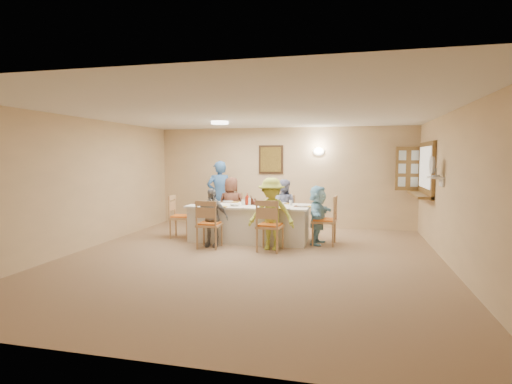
% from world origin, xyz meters
% --- Properties ---
extents(ground, '(7.00, 7.00, 0.00)m').
position_xyz_m(ground, '(0.00, 0.00, 0.00)').
color(ground, '#9D7951').
extents(room_walls, '(7.00, 7.00, 7.00)m').
position_xyz_m(room_walls, '(0.00, 0.00, 1.51)').
color(room_walls, beige).
rests_on(room_walls, ground).
extents(wall_picture, '(0.62, 0.05, 0.72)m').
position_xyz_m(wall_picture, '(-0.30, 3.46, 1.70)').
color(wall_picture, black).
rests_on(wall_picture, room_walls).
extents(wall_sconce, '(0.26, 0.09, 0.18)m').
position_xyz_m(wall_sconce, '(0.90, 3.44, 1.90)').
color(wall_sconce, white).
rests_on(wall_sconce, room_walls).
extents(ceiling_light, '(0.36, 0.36, 0.05)m').
position_xyz_m(ceiling_light, '(-1.00, 1.50, 2.47)').
color(ceiling_light, white).
rests_on(ceiling_light, room_walls).
extents(serving_hatch, '(0.06, 1.50, 1.15)m').
position_xyz_m(serving_hatch, '(3.21, 2.40, 1.50)').
color(serving_hatch, brown).
rests_on(serving_hatch, room_walls).
extents(hatch_sill, '(0.30, 1.50, 0.05)m').
position_xyz_m(hatch_sill, '(3.09, 2.40, 0.97)').
color(hatch_sill, brown).
rests_on(hatch_sill, room_walls).
extents(shutter_door, '(0.55, 0.04, 1.00)m').
position_xyz_m(shutter_door, '(2.95, 3.16, 1.50)').
color(shutter_door, brown).
rests_on(shutter_door, room_walls).
extents(fan_shelf, '(0.22, 0.36, 0.03)m').
position_xyz_m(fan_shelf, '(3.13, 1.05, 1.40)').
color(fan_shelf, white).
rests_on(fan_shelf, room_walls).
extents(desk_fan, '(0.30, 0.30, 0.28)m').
position_xyz_m(desk_fan, '(3.10, 1.05, 1.55)').
color(desk_fan, '#A5A5A8').
rests_on(desk_fan, fan_shelf).
extents(dining_table, '(2.51, 1.06, 0.76)m').
position_xyz_m(dining_table, '(-0.38, 1.56, 0.38)').
color(dining_table, silver).
rests_on(dining_table, ground).
extents(chair_back_left, '(0.51, 0.51, 0.93)m').
position_xyz_m(chair_back_left, '(-0.98, 2.36, 0.47)').
color(chair_back_left, tan).
rests_on(chair_back_left, ground).
extents(chair_back_right, '(0.50, 0.50, 0.90)m').
position_xyz_m(chair_back_right, '(0.22, 2.36, 0.45)').
color(chair_back_right, tan).
rests_on(chair_back_right, ground).
extents(chair_front_left, '(0.46, 0.46, 0.95)m').
position_xyz_m(chair_front_left, '(-0.98, 0.76, 0.47)').
color(chair_front_left, tan).
rests_on(chair_front_left, ground).
extents(chair_front_right, '(0.52, 0.52, 0.98)m').
position_xyz_m(chair_front_right, '(0.22, 0.76, 0.49)').
color(chair_front_right, tan).
rests_on(chair_front_right, ground).
extents(chair_left_end, '(0.49, 0.49, 0.94)m').
position_xyz_m(chair_left_end, '(-1.93, 1.56, 0.47)').
color(chair_left_end, tan).
rests_on(chair_left_end, ground).
extents(chair_right_end, '(0.51, 0.51, 1.00)m').
position_xyz_m(chair_right_end, '(1.17, 1.56, 0.50)').
color(chair_right_end, tan).
rests_on(chair_right_end, ground).
extents(diner_back_left, '(0.71, 0.52, 1.31)m').
position_xyz_m(diner_back_left, '(-0.98, 2.24, 0.65)').
color(diner_back_left, '#563124').
rests_on(diner_back_left, ground).
extents(diner_back_right, '(0.63, 0.50, 1.27)m').
position_xyz_m(diner_back_right, '(0.22, 2.24, 0.63)').
color(diner_back_right, '#7F85AD').
rests_on(diner_back_right, ground).
extents(diner_front_left, '(0.68, 0.29, 1.15)m').
position_xyz_m(diner_front_left, '(-0.98, 0.88, 0.58)').
color(diner_front_left, gray).
rests_on(diner_front_left, ground).
extents(diner_front_right, '(0.92, 0.57, 1.37)m').
position_xyz_m(diner_front_right, '(0.22, 0.88, 0.69)').
color(diner_front_right, '#C4D247').
rests_on(diner_front_right, ground).
extents(diner_right_end, '(1.21, 0.67, 1.19)m').
position_xyz_m(diner_right_end, '(1.04, 1.56, 0.60)').
color(diner_right_end, '#95D8F7').
rests_on(diner_right_end, ground).
extents(caregiver, '(0.95, 0.92, 1.67)m').
position_xyz_m(caregiver, '(-1.43, 2.71, 0.83)').
color(caregiver, '#345F9B').
rests_on(caregiver, ground).
extents(placemat_fl, '(0.33, 0.25, 0.01)m').
position_xyz_m(placemat_fl, '(-0.98, 1.14, 0.76)').
color(placemat_fl, '#472B19').
rests_on(placemat_fl, dining_table).
extents(plate_fl, '(0.25, 0.25, 0.02)m').
position_xyz_m(plate_fl, '(-0.98, 1.14, 0.77)').
color(plate_fl, white).
rests_on(plate_fl, dining_table).
extents(napkin_fl, '(0.14, 0.14, 0.01)m').
position_xyz_m(napkin_fl, '(-0.80, 1.09, 0.77)').
color(napkin_fl, gold).
rests_on(napkin_fl, dining_table).
extents(placemat_fr, '(0.38, 0.28, 0.01)m').
position_xyz_m(placemat_fr, '(0.22, 1.14, 0.76)').
color(placemat_fr, '#472B19').
rests_on(placemat_fr, dining_table).
extents(plate_fr, '(0.22, 0.22, 0.01)m').
position_xyz_m(plate_fr, '(0.22, 1.14, 0.77)').
color(plate_fr, white).
rests_on(plate_fr, dining_table).
extents(napkin_fr, '(0.14, 0.14, 0.01)m').
position_xyz_m(napkin_fr, '(0.40, 1.09, 0.77)').
color(napkin_fr, gold).
rests_on(napkin_fr, dining_table).
extents(placemat_bl, '(0.36, 0.27, 0.01)m').
position_xyz_m(placemat_bl, '(-0.98, 1.98, 0.76)').
color(placemat_bl, '#472B19').
rests_on(placemat_bl, dining_table).
extents(plate_bl, '(0.24, 0.24, 0.02)m').
position_xyz_m(plate_bl, '(-0.98, 1.98, 0.77)').
color(plate_bl, white).
rests_on(plate_bl, dining_table).
extents(napkin_bl, '(0.14, 0.14, 0.01)m').
position_xyz_m(napkin_bl, '(-0.80, 1.93, 0.77)').
color(napkin_bl, gold).
rests_on(napkin_bl, dining_table).
extents(placemat_br, '(0.37, 0.27, 0.01)m').
position_xyz_m(placemat_br, '(0.22, 1.98, 0.76)').
color(placemat_br, '#472B19').
rests_on(placemat_br, dining_table).
extents(plate_br, '(0.26, 0.26, 0.02)m').
position_xyz_m(plate_br, '(0.22, 1.98, 0.77)').
color(plate_br, white).
rests_on(plate_br, dining_table).
extents(napkin_br, '(0.13, 0.13, 0.01)m').
position_xyz_m(napkin_br, '(0.40, 1.93, 0.77)').
color(napkin_br, gold).
rests_on(napkin_br, dining_table).
extents(placemat_le, '(0.32, 0.24, 0.01)m').
position_xyz_m(placemat_le, '(-1.48, 1.56, 0.76)').
color(placemat_le, '#472B19').
rests_on(placemat_le, dining_table).
extents(plate_le, '(0.23, 0.23, 0.01)m').
position_xyz_m(plate_le, '(-1.48, 1.56, 0.77)').
color(plate_le, white).
rests_on(plate_le, dining_table).
extents(napkin_le, '(0.15, 0.15, 0.01)m').
position_xyz_m(napkin_le, '(-1.30, 1.51, 0.77)').
color(napkin_le, gold).
rests_on(napkin_le, dining_table).
extents(placemat_re, '(0.36, 0.26, 0.01)m').
position_xyz_m(placemat_re, '(0.74, 1.56, 0.76)').
color(placemat_re, '#472B19').
rests_on(placemat_re, dining_table).
extents(plate_re, '(0.23, 0.23, 0.01)m').
position_xyz_m(plate_re, '(0.74, 1.56, 0.77)').
color(plate_re, white).
rests_on(plate_re, dining_table).
extents(napkin_re, '(0.15, 0.15, 0.01)m').
position_xyz_m(napkin_re, '(0.92, 1.51, 0.77)').
color(napkin_re, gold).
rests_on(napkin_re, dining_table).
extents(teacup_a, '(0.17, 0.17, 0.08)m').
position_xyz_m(teacup_a, '(-1.21, 1.22, 0.80)').
color(teacup_a, white).
rests_on(teacup_a, dining_table).
extents(teacup_b, '(0.17, 0.17, 0.09)m').
position_xyz_m(teacup_b, '(-0.01, 2.05, 0.81)').
color(teacup_b, white).
rests_on(teacup_b, dining_table).
extents(bowl_a, '(0.31, 0.31, 0.05)m').
position_xyz_m(bowl_a, '(-0.63, 1.32, 0.79)').
color(bowl_a, white).
rests_on(bowl_a, dining_table).
extents(bowl_b, '(0.29, 0.29, 0.06)m').
position_xyz_m(bowl_b, '(-0.05, 1.78, 0.79)').
color(bowl_b, white).
rests_on(bowl_b, dining_table).
extents(condiment_ketchup, '(0.13, 0.13, 0.25)m').
position_xyz_m(condiment_ketchup, '(-0.43, 1.55, 0.89)').
color(condiment_ketchup, '#A0200D').
rests_on(condiment_ketchup, dining_table).
extents(condiment_brown, '(0.15, 0.15, 0.19)m').
position_xyz_m(condiment_brown, '(-0.36, 1.61, 0.86)').
color(condiment_brown, '#3C1910').
rests_on(condiment_brown, dining_table).
extents(condiment_malt, '(0.15, 0.15, 0.14)m').
position_xyz_m(condiment_malt, '(-0.26, 1.56, 0.83)').
color(condiment_malt, '#3C1910').
rests_on(condiment_malt, dining_table).
extents(drinking_glass, '(0.07, 0.07, 0.10)m').
position_xyz_m(drinking_glass, '(-0.53, 1.61, 0.82)').
color(drinking_glass, silver).
rests_on(drinking_glass, dining_table).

